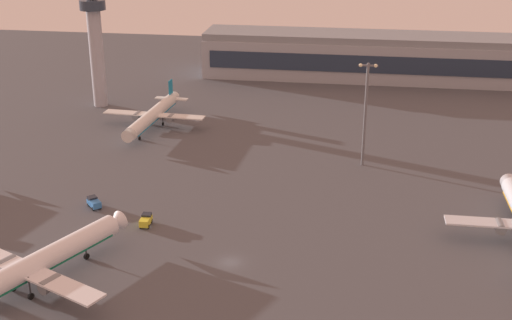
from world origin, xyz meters
TOP-DOWN VIEW (x-y plane):
  - ground_plane at (0.00, 0.00)m, footprint 416.00×416.00m
  - terminal_building at (41.78, 141.33)m, footprint 154.33×22.40m
  - control_tower at (-60.39, 92.62)m, footprint 8.00×8.00m
  - airplane_near_gate at (-32.72, -14.64)m, footprint 32.82×41.51m
  - airplane_terminal_side at (-37.04, 74.13)m, footprint 30.75×39.50m
  - cargo_loader at (-34.27, 19.04)m, footprint 4.22×4.39m
  - baggage_tractor at (-20.34, 12.40)m, footprint 2.24×4.25m
  - apron_light_central at (24.10, 53.45)m, footprint 4.80×0.90m

SIDE VIEW (x-z plane):
  - ground_plane at x=0.00m, z-range 0.00..0.00m
  - cargo_loader at x=-34.27m, z-range 0.05..2.30m
  - baggage_tractor at x=-20.34m, z-range 0.05..2.30m
  - airplane_terminal_side at x=-37.04m, z-range -1.24..8.89m
  - airplane_near_gate at x=-32.72m, z-range -1.38..9.95m
  - terminal_building at x=41.78m, z-range -0.11..16.29m
  - apron_light_central at x=24.10m, z-range 1.85..28.34m
  - control_tower at x=-60.39m, z-range 3.02..42.18m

